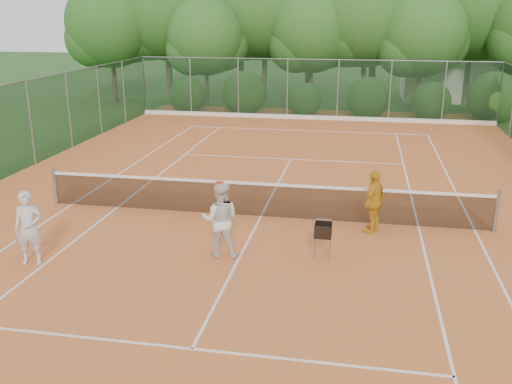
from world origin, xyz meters
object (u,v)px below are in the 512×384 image
(player_yellow, at_px, (374,202))
(player_white, at_px, (29,228))
(ball_hopper, at_px, (323,231))
(player_center_grp, at_px, (220,219))

(player_yellow, bearing_deg, player_white, -40.10)
(player_white, relative_size, ball_hopper, 1.99)
(player_white, bearing_deg, player_yellow, 6.62)
(ball_hopper, bearing_deg, player_white, -149.54)
(player_center_grp, distance_m, ball_hopper, 2.29)
(player_center_grp, xyz_separation_m, player_yellow, (3.37, 2.11, -0.07))
(player_white, distance_m, player_yellow, 8.02)
(player_yellow, distance_m, ball_hopper, 2.15)
(player_yellow, xyz_separation_m, ball_hopper, (-1.11, -1.83, -0.15))
(player_white, xyz_separation_m, player_yellow, (7.33, 3.25, -0.02))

